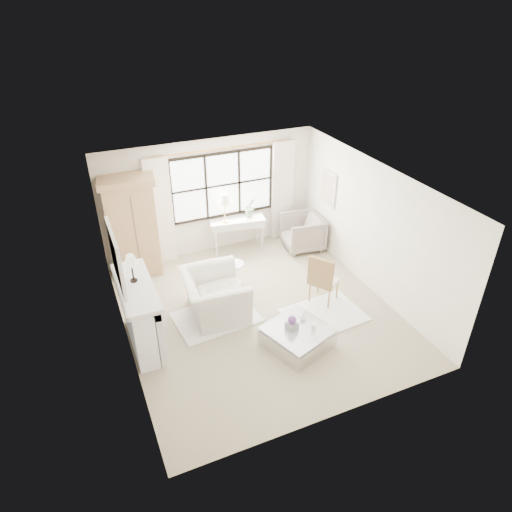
% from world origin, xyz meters
% --- Properties ---
extents(floor, '(5.50, 5.50, 0.00)m').
position_xyz_m(floor, '(0.00, 0.00, 0.00)').
color(floor, tan).
rests_on(floor, ground).
extents(ceiling, '(5.50, 5.50, 0.00)m').
position_xyz_m(ceiling, '(0.00, 0.00, 2.70)').
color(ceiling, white).
rests_on(ceiling, ground).
extents(wall_back, '(5.00, 0.00, 5.00)m').
position_xyz_m(wall_back, '(0.00, 2.75, 1.35)').
color(wall_back, white).
rests_on(wall_back, ground).
extents(wall_front, '(5.00, 0.00, 5.00)m').
position_xyz_m(wall_front, '(0.00, -2.75, 1.35)').
color(wall_front, beige).
rests_on(wall_front, ground).
extents(wall_left, '(0.00, 5.50, 5.50)m').
position_xyz_m(wall_left, '(-2.50, 0.00, 1.35)').
color(wall_left, beige).
rests_on(wall_left, ground).
extents(wall_right, '(0.00, 5.50, 5.50)m').
position_xyz_m(wall_right, '(2.50, 0.00, 1.35)').
color(wall_right, white).
rests_on(wall_right, ground).
extents(window_pane, '(2.40, 0.02, 1.50)m').
position_xyz_m(window_pane, '(0.30, 2.73, 1.60)').
color(window_pane, white).
rests_on(window_pane, wall_back).
extents(window_frame, '(2.50, 0.04, 1.50)m').
position_xyz_m(window_frame, '(0.30, 2.72, 1.60)').
color(window_frame, black).
rests_on(window_frame, wall_back).
extents(curtain_rod, '(3.30, 0.04, 0.04)m').
position_xyz_m(curtain_rod, '(0.30, 2.67, 2.47)').
color(curtain_rod, '#A97A3A').
rests_on(curtain_rod, wall_back).
extents(curtain_left, '(0.55, 0.10, 2.47)m').
position_xyz_m(curtain_left, '(-1.20, 2.65, 1.24)').
color(curtain_left, white).
rests_on(curtain_left, ground).
extents(curtain_right, '(0.55, 0.10, 2.47)m').
position_xyz_m(curtain_right, '(1.80, 2.65, 1.24)').
color(curtain_right, silver).
rests_on(curtain_right, ground).
extents(fireplace, '(0.58, 1.66, 1.26)m').
position_xyz_m(fireplace, '(-2.27, 0.00, 0.65)').
color(fireplace, silver).
rests_on(fireplace, ground).
extents(mirror_frame, '(0.05, 1.15, 0.95)m').
position_xyz_m(mirror_frame, '(-2.47, 0.00, 1.84)').
color(mirror_frame, silver).
rests_on(mirror_frame, wall_left).
extents(mirror_glass, '(0.02, 1.00, 0.80)m').
position_xyz_m(mirror_glass, '(-2.44, 0.00, 1.84)').
color(mirror_glass, silver).
rests_on(mirror_glass, wall_left).
extents(art_frame, '(0.04, 0.62, 0.82)m').
position_xyz_m(art_frame, '(2.47, 1.70, 1.55)').
color(art_frame, silver).
rests_on(art_frame, wall_right).
extents(art_canvas, '(0.01, 0.52, 0.72)m').
position_xyz_m(art_canvas, '(2.45, 1.70, 1.55)').
color(art_canvas, beige).
rests_on(art_canvas, wall_right).
extents(mantel_lamp, '(0.22, 0.22, 0.51)m').
position_xyz_m(mantel_lamp, '(-2.24, 0.13, 1.65)').
color(mantel_lamp, black).
rests_on(mantel_lamp, fireplace).
extents(armoire, '(1.20, 0.84, 2.24)m').
position_xyz_m(armoire, '(-1.86, 2.42, 1.14)').
color(armoire, tan).
rests_on(armoire, floor).
extents(console_table, '(1.36, 0.65, 0.80)m').
position_xyz_m(console_table, '(0.53, 2.48, 0.40)').
color(console_table, silver).
rests_on(console_table, floor).
extents(console_lamp, '(0.28, 0.28, 0.69)m').
position_xyz_m(console_lamp, '(0.23, 2.46, 1.36)').
color(console_lamp, '#B7843F').
rests_on(console_lamp, console_table).
extents(orchid_plant, '(0.30, 0.26, 0.48)m').
position_xyz_m(orchid_plant, '(0.88, 2.49, 1.04)').
color(orchid_plant, '#5D7A51').
rests_on(orchid_plant, console_table).
extents(side_table, '(0.40, 0.40, 0.51)m').
position_xyz_m(side_table, '(-0.07, 1.11, 0.33)').
color(side_table, white).
rests_on(side_table, floor).
extents(rug_left, '(1.64, 1.23, 0.03)m').
position_xyz_m(rug_left, '(-0.83, 0.16, 0.01)').
color(rug_left, white).
rests_on(rug_left, floor).
extents(rug_right, '(1.54, 1.19, 0.03)m').
position_xyz_m(rug_right, '(1.13, -0.61, 0.01)').
color(rug_right, white).
rests_on(rug_right, floor).
extents(club_armchair, '(1.24, 1.39, 0.85)m').
position_xyz_m(club_armchair, '(-0.79, 0.30, 0.43)').
color(club_armchair, beige).
rests_on(club_armchair, floor).
extents(wingback_chair, '(1.03, 1.01, 0.83)m').
position_xyz_m(wingback_chair, '(1.99, 1.91, 0.42)').
color(wingback_chair, gray).
rests_on(wingback_chair, floor).
extents(french_chair, '(0.67, 0.67, 1.08)m').
position_xyz_m(french_chair, '(1.34, -0.18, 0.31)').
color(french_chair, olive).
rests_on(french_chair, floor).
extents(coffee_table, '(1.27, 1.27, 0.38)m').
position_xyz_m(coffee_table, '(0.25, -1.15, 0.18)').
color(coffee_table, silver).
rests_on(coffee_table, floor).
extents(planter_box, '(0.21, 0.21, 0.13)m').
position_xyz_m(planter_box, '(0.14, -1.12, 0.45)').
color(planter_box, slate).
rests_on(planter_box, coffee_table).
extents(planter_flowers, '(0.15, 0.15, 0.15)m').
position_xyz_m(planter_flowers, '(0.14, -1.12, 0.59)').
color(planter_flowers, '#63317B').
rests_on(planter_flowers, planter_box).
extents(pillar_candle, '(0.08, 0.08, 0.12)m').
position_xyz_m(pillar_candle, '(0.49, -1.28, 0.44)').
color(pillar_candle, white).
rests_on(pillar_candle, coffee_table).
extents(coffee_vase, '(0.16, 0.16, 0.14)m').
position_xyz_m(coffee_vase, '(0.45, -0.95, 0.45)').
color(coffee_vase, white).
rests_on(coffee_vase, coffee_table).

